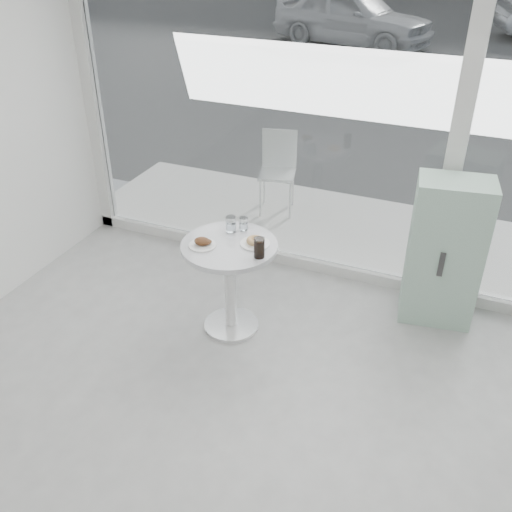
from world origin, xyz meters
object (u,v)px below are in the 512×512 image
at_px(patio_chair, 278,166).
at_px(car_white, 353,17).
at_px(main_table, 230,269).
at_px(plate_fritter, 203,243).
at_px(plate_donut, 255,242).
at_px(water_tumbler_a, 231,225).
at_px(cola_glass, 259,248).
at_px(water_tumbler_b, 244,224).
at_px(mint_cabinet, 445,252).

height_order(patio_chair, car_white, car_white).
relative_size(main_table, plate_fritter, 3.80).
xyz_separation_m(car_white, plate_donut, (2.16, -11.06, 0.13)).
xyz_separation_m(water_tumbler_a, cola_glass, (0.34, -0.26, 0.02)).
distance_m(plate_donut, water_tumbler_b, 0.24).
distance_m(main_table, water_tumbler_b, 0.36).
xyz_separation_m(main_table, car_white, (-1.98, 11.13, 0.11)).
bearing_deg(main_table, car_white, 100.08).
bearing_deg(cola_glass, water_tumbler_a, 142.84).
distance_m(car_white, cola_glass, 11.44).
xyz_separation_m(main_table, plate_fritter, (-0.16, -0.10, 0.25)).
distance_m(main_table, car_white, 11.31).
height_order(mint_cabinet, plate_donut, mint_cabinet).
bearing_deg(plate_donut, car_white, 101.04).
xyz_separation_m(mint_cabinet, water_tumbler_a, (-1.54, -0.62, 0.22)).
distance_m(main_table, patio_chair, 2.09).
height_order(main_table, patio_chair, patio_chair).
bearing_deg(main_table, mint_cabinet, 28.43).
bearing_deg(patio_chair, water_tumbler_b, -91.96).
xyz_separation_m(main_table, mint_cabinet, (1.47, 0.80, 0.05)).
bearing_deg(main_table, plate_donut, 21.63).
bearing_deg(patio_chair, car_white, 85.30).
bearing_deg(mint_cabinet, plate_donut, -159.39).
distance_m(main_table, plate_fritter, 0.31).
xyz_separation_m(patio_chair, plate_donut, (0.57, -1.99, 0.25)).
bearing_deg(cola_glass, car_white, 101.37).
relative_size(patio_chair, water_tumbler_a, 6.83).
bearing_deg(car_white, main_table, -155.95).
relative_size(car_white, water_tumbler_b, 36.64).
relative_size(main_table, water_tumbler_a, 6.11).
xyz_separation_m(mint_cabinet, plate_donut, (-1.29, -0.73, 0.19)).
xyz_separation_m(mint_cabinet, plate_fritter, (-1.64, -0.90, 0.19)).
height_order(mint_cabinet, plate_fritter, mint_cabinet).
height_order(water_tumbler_b, cola_glass, cola_glass).
bearing_deg(mint_cabinet, plate_fritter, -159.92).
bearing_deg(patio_chair, water_tumbler_a, -94.66).
distance_m(patio_chair, car_white, 9.22).
bearing_deg(car_white, plate_fritter, -156.86).
height_order(mint_cabinet, car_white, car_white).
relative_size(car_white, water_tumbler_a, 30.74).
bearing_deg(plate_donut, cola_glass, -57.45).
bearing_deg(water_tumbler_a, main_table, -69.13).
height_order(plate_donut, cola_glass, cola_glass).
relative_size(mint_cabinet, patio_chair, 1.40).
xyz_separation_m(plate_fritter, cola_glass, (0.44, 0.02, 0.05)).
relative_size(patio_chair, water_tumbler_b, 8.14).
distance_m(main_table, plate_donut, 0.31).
height_order(car_white, plate_fritter, car_white).
bearing_deg(plate_donut, main_table, -158.37).
relative_size(patio_chair, plate_donut, 3.88).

